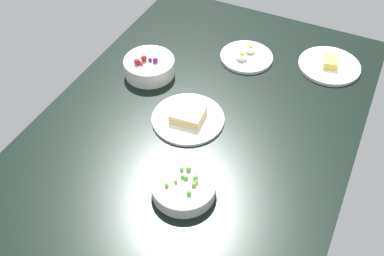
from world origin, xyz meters
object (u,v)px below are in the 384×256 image
at_px(bowl_peas, 184,187).
at_px(plate_cheese, 329,65).
at_px(plate_eggs, 246,56).
at_px(bowl_berries, 149,66).
at_px(plate_sandwich, 188,117).

bearing_deg(bowl_peas, plate_cheese, -17.70).
xyz_separation_m(plate_eggs, bowl_berries, (-0.23, 0.28, 0.02)).
xyz_separation_m(plate_sandwich, bowl_peas, (-0.25, -0.11, 0.01)).
xyz_separation_m(plate_sandwich, bowl_berries, (0.15, 0.22, 0.02)).
distance_m(plate_eggs, plate_cheese, 0.30).
height_order(plate_sandwich, bowl_berries, bowl_berries).
xyz_separation_m(bowl_berries, bowl_peas, (-0.40, -0.34, -0.01)).
bearing_deg(bowl_berries, plate_eggs, -50.42).
xyz_separation_m(plate_eggs, bowl_peas, (-0.63, -0.06, 0.01)).
height_order(plate_eggs, bowl_berries, bowl_berries).
relative_size(plate_sandwich, plate_cheese, 1.05).
height_order(plate_sandwich, bowl_peas, bowl_peas).
bearing_deg(plate_cheese, plate_eggs, 105.80).
distance_m(plate_cheese, bowl_peas, 0.75).
height_order(plate_cheese, bowl_peas, bowl_peas).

